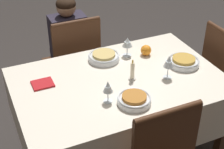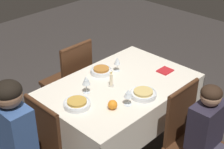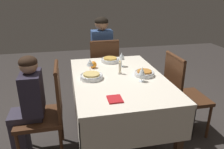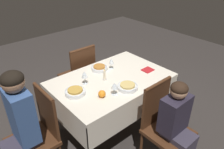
% 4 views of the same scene
% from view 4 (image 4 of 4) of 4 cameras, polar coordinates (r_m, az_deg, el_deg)
% --- Properties ---
extents(ground_plane, '(8.00, 8.00, 0.00)m').
position_cam_4_polar(ground_plane, '(3.06, -0.10, -13.36)').
color(ground_plane, '#332D2B').
extents(dining_table, '(1.39, 0.92, 0.76)m').
position_cam_4_polar(dining_table, '(2.65, -0.12, -2.96)').
color(dining_table, silver).
rests_on(dining_table, ground_plane).
extents(chair_west, '(0.43, 0.43, 0.96)m').
position_cam_4_polar(chair_west, '(2.37, -18.70, -13.91)').
color(chair_west, '#472816').
rests_on(chair_west, ground_plane).
extents(chair_south, '(0.43, 0.43, 0.96)m').
position_cam_4_polar(chair_south, '(2.41, 13.22, -12.08)').
color(chair_south, '#472816').
rests_on(chair_south, ground_plane).
extents(chair_north, '(0.43, 0.43, 0.96)m').
position_cam_4_polar(chair_north, '(3.24, -8.47, 0.36)').
color(chair_north, '#472816').
rests_on(chair_north, ground_plane).
extents(person_adult_denim, '(0.34, 0.30, 1.24)m').
position_cam_4_polar(person_adult_denim, '(2.22, -23.22, -12.02)').
color(person_adult_denim, '#383342').
rests_on(person_adult_denim, ground_plane).
extents(person_child_dark, '(0.30, 0.33, 1.06)m').
position_cam_4_polar(person_child_dark, '(2.30, 16.86, -12.89)').
color(person_child_dark, '#383342').
rests_on(person_child_dark, ground_plane).
extents(bowl_west, '(0.22, 0.22, 0.06)m').
position_cam_4_polar(bowl_west, '(2.35, -9.57, -4.42)').
color(bowl_west, silver).
rests_on(bowl_west, dining_table).
extents(wine_glass_west, '(0.07, 0.07, 0.17)m').
position_cam_4_polar(wine_glass_west, '(2.45, -7.20, -0.03)').
color(wine_glass_west, white).
rests_on(wine_glass_west, dining_table).
extents(bowl_south, '(0.23, 0.23, 0.06)m').
position_cam_4_polar(bowl_south, '(2.41, 4.08, -3.12)').
color(bowl_south, silver).
rests_on(bowl_south, dining_table).
extents(wine_glass_south, '(0.07, 0.07, 0.15)m').
position_cam_4_polar(wine_glass_south, '(2.26, 0.69, -3.02)').
color(wine_glass_south, white).
rests_on(wine_glass_south, dining_table).
extents(bowl_north, '(0.21, 0.21, 0.06)m').
position_cam_4_polar(bowl_north, '(2.78, -3.34, 1.75)').
color(bowl_north, silver).
rests_on(bowl_north, dining_table).
extents(wine_glass_north, '(0.06, 0.06, 0.15)m').
position_cam_4_polar(wine_glass_north, '(2.77, -0.14, 3.45)').
color(wine_glass_north, white).
rests_on(wine_glass_north, dining_table).
extents(candle_centerpiece, '(0.05, 0.05, 0.15)m').
position_cam_4_polar(candle_centerpiece, '(2.55, -1.97, -0.26)').
color(candle_centerpiece, beige).
rests_on(candle_centerpiece, dining_table).
extents(orange_fruit, '(0.08, 0.08, 0.08)m').
position_cam_4_polar(orange_fruit, '(2.26, -2.65, -5.08)').
color(orange_fruit, orange).
rests_on(orange_fruit, dining_table).
extents(napkin_red_folded, '(0.14, 0.12, 0.01)m').
position_cam_4_polar(napkin_red_folded, '(2.81, 9.30, 1.19)').
color(napkin_red_folded, red).
rests_on(napkin_red_folded, dining_table).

